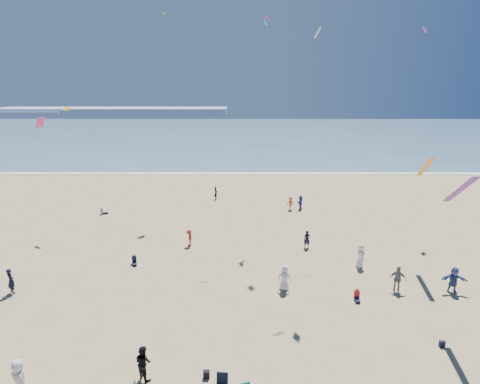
{
  "coord_description": "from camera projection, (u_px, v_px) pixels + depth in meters",
  "views": [
    {
      "loc": [
        2.06,
        -12.83,
        13.49
      ],
      "look_at": [
        2.0,
        8.0,
        7.55
      ],
      "focal_mm": 28.0,
      "sensor_mm": 36.0,
      "label": 1
    }
  ],
  "objects": [
    {
      "name": "ocean",
      "position": [
        234.0,
        134.0,
        107.39
      ],
      "size": [
        220.0,
        100.0,
        0.06
      ],
      "primitive_type": "cube",
      "color": "#476B84",
      "rests_on": "ground"
    },
    {
      "name": "surf_line",
      "position": [
        228.0,
        173.0,
        59.3
      ],
      "size": [
        220.0,
        1.2,
        0.08
      ],
      "primitive_type": "cube",
      "color": "white",
      "rests_on": "ground"
    },
    {
      "name": "headland_far",
      "position": [
        112.0,
        111.0,
        179.25
      ],
      "size": [
        110.0,
        20.0,
        3.2
      ],
      "primitive_type": "cube",
      "color": "#7A8EA8",
      "rests_on": "ground"
    },
    {
      "name": "headland_near",
      "position": [
        23.0,
        113.0,
        174.72
      ],
      "size": [
        40.0,
        14.0,
        2.0
      ],
      "primitive_type": "cube",
      "color": "#7A8EA8",
      "rests_on": "ground"
    },
    {
      "name": "standing_flyers",
      "position": [
        288.0,
        268.0,
        26.9
      ],
      "size": [
        31.0,
        39.04,
        1.89
      ],
      "color": "slate",
      "rests_on": "ground"
    },
    {
      "name": "seated_group",
      "position": [
        188.0,
        311.0,
        22.48
      ],
      "size": [
        23.54,
        34.2,
        0.84
      ],
      "color": "white",
      "rests_on": "ground"
    },
    {
      "name": "black_backpack",
      "position": [
        206.0,
        374.0,
        17.88
      ],
      "size": [
        0.3,
        0.22,
        0.38
      ],
      "primitive_type": "cube",
      "color": "black",
      "rests_on": "ground"
    },
    {
      "name": "navy_bag",
      "position": [
        442.0,
        344.0,
        20.02
      ],
      "size": [
        0.28,
        0.18,
        0.34
      ],
      "primitive_type": "cube",
      "color": "black",
      "rests_on": "ground"
    },
    {
      "name": "kites_aloft",
      "position": [
        338.0,
        65.0,
        24.72
      ],
      "size": [
        41.27,
        34.9,
        27.55
      ],
      "color": "white",
      "rests_on": "ground"
    }
  ]
}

